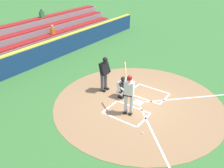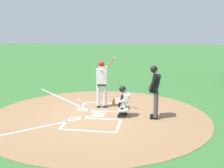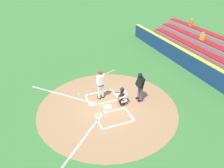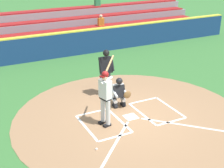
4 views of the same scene
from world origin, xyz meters
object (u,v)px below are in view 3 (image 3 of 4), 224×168
batter (101,83)px  baseball (79,94)px  catcher (122,96)px  plate_umpire (140,85)px

batter → baseball: batter is taller
batter → catcher: size_ratio=1.88×
batter → plate_umpire: bearing=-116.1°
batter → catcher: bearing=-136.6°
batter → baseball: bearing=54.1°
plate_umpire → batter: bearing=63.9°
plate_umpire → baseball: bearing=60.1°
batter → baseball: 1.83m
catcher → batter: bearing=43.4°
catcher → baseball: catcher is taller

